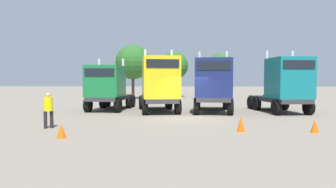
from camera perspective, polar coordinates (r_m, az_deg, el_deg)
The scene contains 12 objects.
ground at distance 18.45m, azimuth 3.98°, elevation -4.49°, with size 200.00×200.00×0.00m, color gray.
semi_truck_green at distance 22.93m, azimuth -11.33°, elevation 1.34°, with size 2.81×5.80×3.95m.
semi_truck_yellow at distance 20.99m, azimuth -1.59°, elevation 1.82°, with size 3.69×6.62×4.47m.
semi_truck_navy at distance 21.12m, azimuth 8.49°, elevation 1.62°, with size 2.93×6.48×4.33m.
semi_truck_teal at distance 22.23m, azimuth 21.30°, elevation 1.69°, with size 3.36×6.01×4.39m.
visitor_in_hivis at distance 15.34m, azimuth -21.67°, elevation -2.41°, with size 0.56×0.56×1.69m.
traffic_cone_near at distance 13.74m, azimuth 13.63°, elevation -5.50°, with size 0.36×0.36×0.70m, color #F2590C.
traffic_cone_mid at distance 14.56m, azimuth 25.99°, elevation -5.47°, with size 0.36×0.36×0.58m, color #F2590C.
traffic_cone_far at distance 12.59m, azimuth -19.50°, elevation -6.56°, with size 0.36×0.36×0.59m, color #F2590C.
oak_far_left at distance 37.25m, azimuth -6.65°, elevation 5.98°, with size 4.22×4.22×6.63m.
oak_far_centre at distance 41.60m, azimuth 1.17°, elevation 5.37°, with size 3.84×3.84×6.25m.
oak_far_right at distance 40.72m, azimuth 9.89°, elevation 5.20°, with size 3.36×3.36×5.89m.
Camera 1 is at (-0.17, -18.32, 2.25)m, focal length 32.25 mm.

